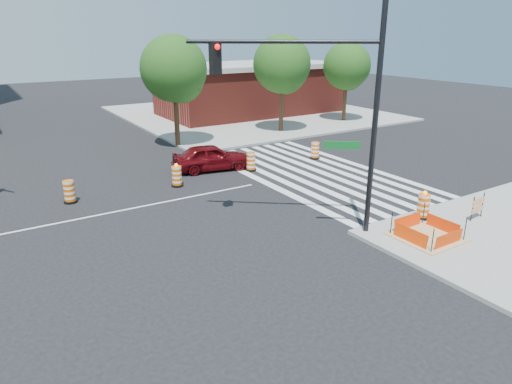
{
  "coord_description": "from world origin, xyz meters",
  "views": [
    {
      "loc": [
        -4.41,
        -18.55,
        7.27
      ],
      "look_at": [
        4.49,
        -4.42,
        1.4
      ],
      "focal_mm": 32.0,
      "sensor_mm": 36.0,
      "label": 1
    }
  ],
  "objects": [
    {
      "name": "tree_north_d",
      "position": [
        15.61,
        9.63,
        4.81
      ],
      "size": [
        4.22,
        4.22,
        7.17
      ],
      "color": "#382314",
      "rests_on": "ground"
    },
    {
      "name": "median_drum_5",
      "position": [
        12.91,
        2.23,
        0.48
      ],
      "size": [
        0.6,
        0.6,
        1.02
      ],
      "color": "black",
      "rests_on": "ground"
    },
    {
      "name": "crosswalk_east",
      "position": [
        10.95,
        0.0,
        0.01
      ],
      "size": [
        6.75,
        13.5,
        0.01
      ],
      "color": "silver",
      "rests_on": "ground"
    },
    {
      "name": "signal_pole_se",
      "position": [
        6.11,
        -6.25,
        5.37
      ],
      "size": [
        5.36,
        4.17,
        8.79
      ],
      "rotation": [
        0.0,
        0.0,
        2.49
      ],
      "color": "black",
      "rests_on": "ground"
    },
    {
      "name": "brick_storefront",
      "position": [
        18.0,
        18.0,
        2.32
      ],
      "size": [
        16.5,
        8.5,
        4.6
      ],
      "color": "maroon",
      "rests_on": "ground"
    },
    {
      "name": "barricade",
      "position": [
        12.16,
        -8.9,
        0.72
      ],
      "size": [
        0.88,
        0.12,
        1.03
      ],
      "rotation": [
        0.0,
        0.0,
        0.09
      ],
      "color": "#E75D04",
      "rests_on": "ground"
    },
    {
      "name": "median_drum_3",
      "position": [
        3.77,
        1.8,
        0.49
      ],
      "size": [
        0.6,
        0.6,
        1.18
      ],
      "color": "black",
      "rests_on": "ground"
    },
    {
      "name": "tree_north_e",
      "position": [
        22.67,
        10.34,
        4.42
      ],
      "size": [
        3.87,
        3.87,
        6.58
      ],
      "color": "#382314",
      "rests_on": "ground"
    },
    {
      "name": "tree_north_c",
      "position": [
        7.13,
        9.53,
        4.83
      ],
      "size": [
        4.23,
        4.23,
        7.19
      ],
      "color": "#382314",
      "rests_on": "ground"
    },
    {
      "name": "pit_drum",
      "position": [
        10.37,
        -7.7,
        0.64
      ],
      "size": [
        0.6,
        0.6,
        1.18
      ],
      "color": "black",
      "rests_on": "ground"
    },
    {
      "name": "excavation_pit",
      "position": [
        9.0,
        -9.0,
        0.22
      ],
      "size": [
        2.2,
        2.2,
        0.9
      ],
      "color": "tan",
      "rests_on": "ground"
    },
    {
      "name": "median_drum_4",
      "position": [
        8.3,
        2.15,
        0.48
      ],
      "size": [
        0.6,
        0.6,
        1.02
      ],
      "color": "black",
      "rests_on": "ground"
    },
    {
      "name": "red_coupe",
      "position": [
        6.51,
        3.44,
        0.73
      ],
      "size": [
        4.53,
        2.53,
        1.46
      ],
      "primitive_type": "imported",
      "rotation": [
        0.0,
        0.0,
        1.37
      ],
      "color": "#52070B",
      "rests_on": "ground"
    },
    {
      "name": "ground",
      "position": [
        0.0,
        0.0,
        0.0
      ],
      "size": [
        120.0,
        120.0,
        0.0
      ],
      "primitive_type": "plane",
      "color": "black",
      "rests_on": "ground"
    },
    {
      "name": "median_drum_2",
      "position": [
        -1.22,
        2.22,
        0.48
      ],
      "size": [
        0.6,
        0.6,
        1.02
      ],
      "color": "black",
      "rests_on": "ground"
    },
    {
      "name": "sidewalk_ne",
      "position": [
        18.0,
        18.0,
        0.07
      ],
      "size": [
        22.0,
        22.0,
        0.15
      ],
      "primitive_type": "cube",
      "color": "gray",
      "rests_on": "ground"
    },
    {
      "name": "lane_centerline",
      "position": [
        0.0,
        0.0,
        0.01
      ],
      "size": [
        14.0,
        0.12,
        0.01
      ],
      "primitive_type": "cube",
      "color": "silver",
      "rests_on": "ground"
    }
  ]
}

